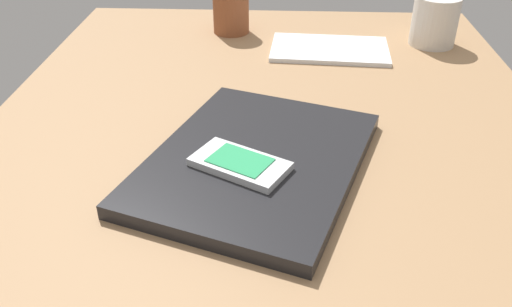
{
  "coord_description": "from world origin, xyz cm",
  "views": [
    {
      "loc": [
        -55.63,
        -1.12,
        39.63
      ],
      "look_at": [
        -1.41,
        1.52,
        5.0
      ],
      "focal_mm": 37.63,
      "sensor_mm": 36.0,
      "label": 1
    }
  ],
  "objects_px": {
    "laptop_closed": "(256,161)",
    "pen_cup": "(231,9)",
    "coffee_mug": "(435,20)",
    "notepad": "(330,49)",
    "cell_phone_on_laptop": "(240,164)"
  },
  "relations": [
    {
      "from": "laptop_closed",
      "to": "pen_cup",
      "type": "relative_size",
      "value": 3.41
    },
    {
      "from": "coffee_mug",
      "to": "notepad",
      "type": "relative_size",
      "value": 0.55
    },
    {
      "from": "cell_phone_on_laptop",
      "to": "coffee_mug",
      "type": "xyz_separation_m",
      "value": [
        0.46,
        -0.32,
        0.02
      ]
    },
    {
      "from": "pen_cup",
      "to": "coffee_mug",
      "type": "xyz_separation_m",
      "value": [
        -0.04,
        -0.38,
        -0.0
      ]
    },
    {
      "from": "coffee_mug",
      "to": "notepad",
      "type": "bearing_deg",
      "value": 104.0
    },
    {
      "from": "pen_cup",
      "to": "notepad",
      "type": "relative_size",
      "value": 0.43
    },
    {
      "from": "laptop_closed",
      "to": "pen_cup",
      "type": "distance_m",
      "value": 0.48
    },
    {
      "from": "pen_cup",
      "to": "coffee_mug",
      "type": "bearing_deg",
      "value": -96.77
    },
    {
      "from": "cell_phone_on_laptop",
      "to": "notepad",
      "type": "xyz_separation_m",
      "value": [
        0.41,
        -0.13,
        -0.02
      ]
    },
    {
      "from": "laptop_closed",
      "to": "coffee_mug",
      "type": "bearing_deg",
      "value": -16.25
    },
    {
      "from": "cell_phone_on_laptop",
      "to": "notepad",
      "type": "bearing_deg",
      "value": -17.87
    },
    {
      "from": "laptop_closed",
      "to": "coffee_mug",
      "type": "xyz_separation_m",
      "value": [
        0.43,
        -0.31,
        0.04
      ]
    },
    {
      "from": "cell_phone_on_laptop",
      "to": "coffee_mug",
      "type": "height_order",
      "value": "coffee_mug"
    },
    {
      "from": "laptop_closed",
      "to": "cell_phone_on_laptop",
      "type": "bearing_deg",
      "value": 166.96
    },
    {
      "from": "pen_cup",
      "to": "laptop_closed",
      "type": "bearing_deg",
      "value": -171.43
    }
  ]
}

